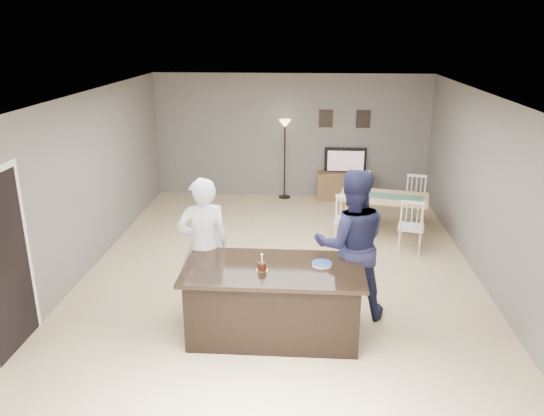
# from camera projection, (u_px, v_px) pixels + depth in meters

# --- Properties ---
(floor) EXTENTS (8.00, 8.00, 0.00)m
(floor) POSITION_uv_depth(u_px,v_px,m) (281.00, 271.00, 8.30)
(floor) COLOR tan
(floor) RESTS_ON ground
(room_shell) EXTENTS (8.00, 8.00, 8.00)m
(room_shell) POSITION_uv_depth(u_px,v_px,m) (282.00, 167.00, 7.76)
(room_shell) COLOR slate
(room_shell) RESTS_ON floor
(kitchen_island) EXTENTS (2.15, 1.10, 0.90)m
(kitchen_island) POSITION_uv_depth(u_px,v_px,m) (274.00, 300.00, 6.45)
(kitchen_island) COLOR black
(kitchen_island) RESTS_ON floor
(tv_console) EXTENTS (1.20, 0.40, 0.60)m
(tv_console) POSITION_uv_depth(u_px,v_px,m) (344.00, 186.00, 11.68)
(tv_console) COLOR brown
(tv_console) RESTS_ON floor
(television) EXTENTS (0.91, 0.12, 0.53)m
(television) POSITION_uv_depth(u_px,v_px,m) (345.00, 160.00, 11.57)
(television) COLOR black
(television) RESTS_ON tv_console
(tv_screen_glow) EXTENTS (0.78, 0.00, 0.78)m
(tv_screen_glow) POSITION_uv_depth(u_px,v_px,m) (346.00, 161.00, 11.49)
(tv_screen_glow) COLOR orange
(tv_screen_glow) RESTS_ON tv_console
(picture_frames) EXTENTS (1.10, 0.02, 0.38)m
(picture_frames) POSITION_uv_depth(u_px,v_px,m) (345.00, 119.00, 11.41)
(picture_frames) COLOR black
(picture_frames) RESTS_ON room_shell
(doorway) EXTENTS (0.00, 2.10, 2.65)m
(doorway) POSITION_uv_depth(u_px,v_px,m) (4.00, 249.00, 5.91)
(doorway) COLOR black
(doorway) RESTS_ON floor
(woman) EXTENTS (0.78, 0.64, 1.84)m
(woman) POSITION_uv_depth(u_px,v_px,m) (204.00, 246.00, 6.88)
(woman) COLOR silver
(woman) RESTS_ON floor
(man) EXTENTS (1.02, 0.83, 1.98)m
(man) POSITION_uv_depth(u_px,v_px,m) (351.00, 245.00, 6.73)
(man) COLOR #1B1E3D
(man) RESTS_ON floor
(birthday_cake) EXTENTS (0.14, 0.14, 0.22)m
(birthday_cake) POSITION_uv_depth(u_px,v_px,m) (262.00, 266.00, 6.21)
(birthday_cake) COLOR #EBBE45
(birthday_cake) RESTS_ON kitchen_island
(plate_stack) EXTENTS (0.24, 0.24, 0.04)m
(plate_stack) POSITION_uv_depth(u_px,v_px,m) (322.00, 264.00, 6.34)
(plate_stack) COLOR white
(plate_stack) RESTS_ON kitchen_island
(dining_table) EXTENTS (1.84, 2.05, 0.95)m
(dining_table) POSITION_uv_depth(u_px,v_px,m) (383.00, 203.00, 9.58)
(dining_table) COLOR tan
(dining_table) RESTS_ON floor
(floor_lamp) EXTENTS (0.26, 0.26, 1.75)m
(floor_lamp) POSITION_uv_depth(u_px,v_px,m) (285.00, 138.00, 11.45)
(floor_lamp) COLOR black
(floor_lamp) RESTS_ON floor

